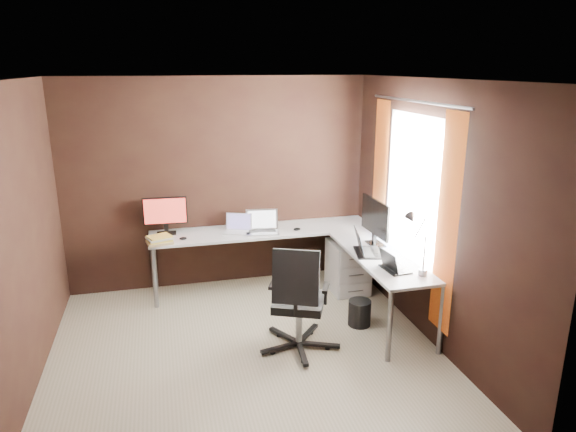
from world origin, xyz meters
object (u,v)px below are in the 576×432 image
at_px(desk_lamp, 416,236).
at_px(monitor_right, 375,219).
at_px(office_chair, 298,319).
at_px(book_stack, 160,240).
at_px(drawer_pedestal, 348,267).
at_px(laptop_white, 238,228).
at_px(wastebasket, 359,313).
at_px(laptop_black_small, 393,266).
at_px(monitor_left, 165,213).
at_px(laptop_silver, 262,227).
at_px(laptop_black_big, 365,248).

bearing_deg(desk_lamp, monitor_right, 84.36).
bearing_deg(office_chair, book_stack, 156.81).
distance_m(drawer_pedestal, book_stack, 2.21).
height_order(drawer_pedestal, laptop_white, laptop_white).
bearing_deg(office_chair, wastebasket, 45.81).
height_order(laptop_black_small, office_chair, office_chair).
distance_m(laptop_white, desk_lamp, 2.19).
height_order(drawer_pedestal, monitor_left, monitor_left).
height_order(monitor_left, laptop_white, monitor_left).
height_order(laptop_white, office_chair, office_chair).
height_order(laptop_silver, desk_lamp, desk_lamp).
height_order(monitor_right, wastebasket, monitor_right).
bearing_deg(monitor_right, book_stack, 72.56).
height_order(monitor_right, office_chair, monitor_right).
bearing_deg(book_stack, desk_lamp, -32.46).
relative_size(laptop_black_small, desk_lamp, 0.52).
xyz_separation_m(laptop_silver, wastebasket, (0.79, -1.13, -0.65)).
xyz_separation_m(desk_lamp, wastebasket, (-0.33, 0.46, -0.97)).
relative_size(monitor_left, office_chair, 0.47).
relative_size(laptop_silver, wastebasket, 1.51).
distance_m(monitor_right, office_chair, 1.43).
height_order(laptop_white, laptop_black_small, laptop_white).
bearing_deg(laptop_black_small, laptop_silver, 28.16).
bearing_deg(wastebasket, laptop_black_small, -62.17).
bearing_deg(laptop_silver, desk_lamp, -46.75).
bearing_deg(book_stack, laptop_black_big, -22.30).
xyz_separation_m(monitor_left, laptop_black_small, (2.07, -1.67, -0.20)).
height_order(laptop_white, desk_lamp, desk_lamp).
distance_m(laptop_silver, laptop_black_small, 1.76).
xyz_separation_m(laptop_black_big, wastebasket, (-0.10, -0.16, -0.65)).
height_order(laptop_black_small, wastebasket, laptop_black_small).
bearing_deg(desk_lamp, drawer_pedestal, 88.52).
bearing_deg(desk_lamp, wastebasket, 117.96).
relative_size(monitor_right, office_chair, 0.58).
xyz_separation_m(laptop_black_small, wastebasket, (-0.18, 0.34, -0.64)).
xyz_separation_m(monitor_left, wastebasket, (1.89, -1.34, -0.84)).
bearing_deg(wastebasket, laptop_silver, 124.97).
bearing_deg(laptop_white, monitor_right, -9.79).
bearing_deg(drawer_pedestal, desk_lamp, -83.83).
bearing_deg(drawer_pedestal, laptop_black_small, -90.42).
bearing_deg(office_chair, desk_lamp, 15.46).
distance_m(drawer_pedestal, laptop_black_big, 0.85).
relative_size(laptop_black_big, wastebasket, 1.58).
height_order(drawer_pedestal, monitor_right, monitor_right).
bearing_deg(wastebasket, office_chair, -157.87).
xyz_separation_m(monitor_right, laptop_black_small, (-0.12, -0.72, -0.24)).
xyz_separation_m(monitor_right, wastebasket, (-0.30, -0.38, -0.88)).
bearing_deg(laptop_silver, laptop_black_big, -39.62).
relative_size(laptop_white, desk_lamp, 0.62).
xyz_separation_m(drawer_pedestal, laptop_black_big, (-0.09, -0.69, 0.48)).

